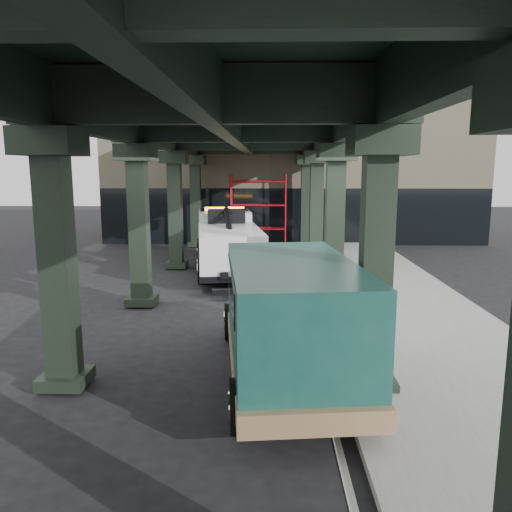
# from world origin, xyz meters

# --- Properties ---
(ground) EXTENTS (90.00, 90.00, 0.00)m
(ground) POSITION_xyz_m (0.00, 0.00, 0.00)
(ground) COLOR black
(ground) RESTS_ON ground
(sidewalk) EXTENTS (5.00, 40.00, 0.15)m
(sidewalk) POSITION_xyz_m (4.50, 2.00, 0.07)
(sidewalk) COLOR gray
(sidewalk) RESTS_ON ground
(lane_stripe) EXTENTS (0.12, 38.00, 0.01)m
(lane_stripe) POSITION_xyz_m (1.70, 2.00, 0.01)
(lane_stripe) COLOR silver
(lane_stripe) RESTS_ON ground
(viaduct) EXTENTS (7.40, 32.00, 6.40)m
(viaduct) POSITION_xyz_m (-0.40, 2.00, 5.46)
(viaduct) COLOR #1F2A21
(viaduct) RESTS_ON ground
(building) EXTENTS (22.00, 10.00, 8.00)m
(building) POSITION_xyz_m (2.00, 20.00, 4.00)
(building) COLOR #C6B793
(building) RESTS_ON ground
(scaffolding) EXTENTS (3.08, 0.88, 4.00)m
(scaffolding) POSITION_xyz_m (0.00, 14.64, 2.11)
(scaffolding) COLOR red
(scaffolding) RESTS_ON ground
(tow_truck) EXTENTS (3.38, 8.48, 2.71)m
(tow_truck) POSITION_xyz_m (-1.16, 7.50, 1.32)
(tow_truck) COLOR black
(tow_truck) RESTS_ON ground
(towed_van) EXTENTS (3.06, 6.48, 2.54)m
(towed_van) POSITION_xyz_m (1.01, -3.53, 1.37)
(towed_van) COLOR #13463E
(towed_van) RESTS_ON ground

